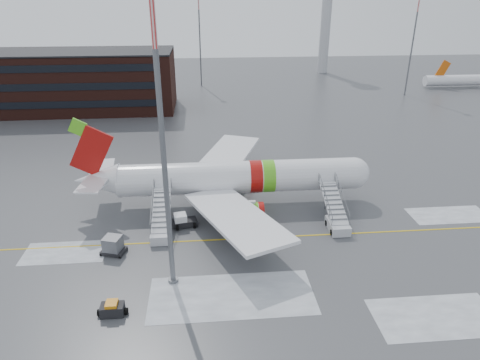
{
  "coord_description": "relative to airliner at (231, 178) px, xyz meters",
  "views": [
    {
      "loc": [
        -7.89,
        -39.12,
        23.77
      ],
      "look_at": [
        -3.96,
        5.11,
        4.0
      ],
      "focal_mm": 32.0,
      "sensor_mm": 36.0,
      "label": 1
    }
  ],
  "objects": [
    {
      "name": "light_mast_far_ne",
      "position": [
        46.91,
        54.89,
        10.42
      ],
      "size": [
        1.2,
        1.2,
        24.25
      ],
      "color": "#595B60",
      "rests_on": "ground"
    },
    {
      "name": "control_tower",
      "position": [
        34.91,
        87.89,
        15.33
      ],
      "size": [
        6.4,
        6.4,
        30.0
      ],
      "color": "#B2B5BA",
      "rests_on": "ground"
    },
    {
      "name": "ground",
      "position": [
        4.91,
        -7.11,
        -3.42
      ],
      "size": [
        260.0,
        260.0,
        0.0
      ],
      "primitive_type": "plane",
      "color": "#494C4F",
      "rests_on": "ground"
    },
    {
      "name": "airstair_aft",
      "position": [
        -7.77,
        -6.54,
        -2.35
      ],
      "size": [
        2.05,
        7.7,
        3.48
      ],
      "color": "#B9BBC1",
      "rests_on": "ground"
    },
    {
      "name": "light_mast_near",
      "position": [
        -6.15,
        -14.69,
        9.65
      ],
      "size": [
        1.2,
        1.2,
        25.25
      ],
      "color": "#595B60",
      "rests_on": "ground"
    },
    {
      "name": "baggage_tractor",
      "position": [
        -10.73,
        -18.57,
        -2.89
      ],
      "size": [
        2.38,
        1.1,
        1.23
      ],
      "color": "black",
      "rests_on": "ground"
    },
    {
      "name": "airstair_fwd",
      "position": [
        11.06,
        -6.54,
        -2.35
      ],
      "size": [
        2.05,
        7.7,
        3.48
      ],
      "color": "#B8BAC0",
      "rests_on": "ground"
    },
    {
      "name": "light_mast_far_n",
      "position": [
        -3.09,
        70.89,
        10.42
      ],
      "size": [
        1.2,
        1.2,
        24.25
      ],
      "color": "#595B60",
      "rests_on": "ground"
    },
    {
      "name": "terminal_building",
      "position": [
        -40.09,
        47.87,
        2.78
      ],
      "size": [
        62.0,
        16.11,
        12.3
      ],
      "color": "#3F1E16",
      "rests_on": "ground"
    },
    {
      "name": "distant_aircraft",
      "position": [
        67.41,
        56.89,
        -3.42
      ],
      "size": [
        35.0,
        18.0,
        8.0
      ],
      "primitive_type": null,
      "color": "#D8590C",
      "rests_on": "ground"
    },
    {
      "name": "uld_container",
      "position": [
        -12.24,
        -9.65,
        -2.57
      ],
      "size": [
        2.6,
        2.19,
        1.82
      ],
      "color": "black",
      "rests_on": "ground"
    },
    {
      "name": "pushback_tug",
      "position": [
        -5.56,
        -4.93,
        -2.76
      ],
      "size": [
        2.84,
        2.34,
        1.5
      ],
      "color": "black",
      "rests_on": "ground"
    },
    {
      "name": "airliner",
      "position": [
        0.0,
        0.0,
        0.0
      ],
      "size": [
        35.03,
        32.97,
        11.18
      ],
      "color": "white",
      "rests_on": "ground"
    }
  ]
}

